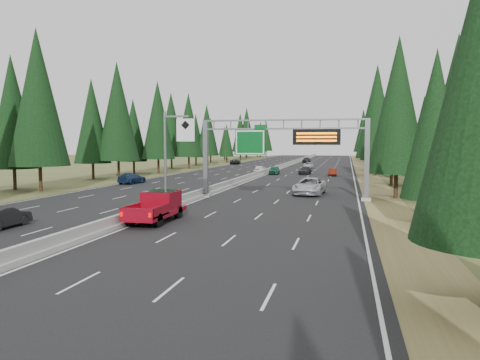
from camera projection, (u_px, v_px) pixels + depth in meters
road at (272, 172)px, 91.64m from camera, size 32.00×260.00×0.08m
shoulder_right at (366, 173)px, 87.67m from camera, size 3.60×260.00×0.06m
shoulder_left at (186, 170)px, 95.61m from camera, size 3.60×260.00×0.06m
median_barrier at (272, 170)px, 91.61m from camera, size 0.70×260.00×0.85m
sign_gantry at (290, 146)px, 45.40m from camera, size 16.75×0.98×7.80m
hov_sign_pole at (172, 153)px, 37.67m from camera, size 2.80×0.50×8.00m
tree_row_right at (391, 123)px, 82.74m from camera, size 12.50×238.04×18.94m
tree_row_left at (122, 120)px, 76.83m from camera, size 11.59×240.92×18.55m
silver_minivan at (310, 186)px, 49.92m from camera, size 3.56×6.66×1.78m
red_pickup at (159, 204)px, 32.87m from camera, size 2.28×6.38×2.08m
car_ahead_green at (274, 170)px, 83.12m from camera, size 2.00×4.45×1.49m
car_ahead_dkred at (332, 172)px, 78.91m from camera, size 1.53×3.92×1.27m
car_ahead_dkgrey at (305, 171)px, 82.71m from camera, size 2.21×4.79×1.36m
car_ahead_white at (308, 165)px, 104.15m from camera, size 2.28×4.70×1.29m
car_ahead_far at (306, 160)px, 133.28m from camera, size 2.30×4.78×1.57m
car_onc_near at (2, 217)px, 30.01m from camera, size 1.65×4.28×1.39m
car_onc_blue at (132, 178)px, 63.68m from camera, size 2.49×5.16×1.45m
car_onc_white at (260, 169)px, 87.42m from camera, size 1.89×4.10×1.36m
car_onc_far at (235, 162)px, 123.85m from camera, size 2.76×5.27×1.41m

